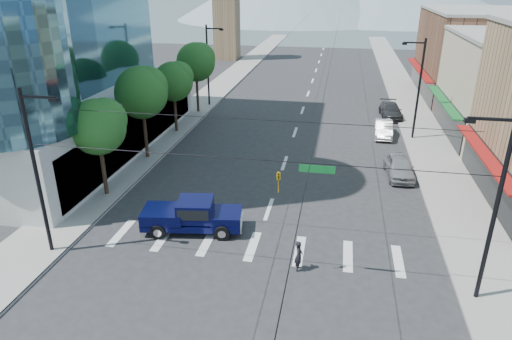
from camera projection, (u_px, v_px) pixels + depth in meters
The scene contains 16 objects.
ground at pixel (251, 262), 23.84m from camera, with size 160.00×160.00×0.00m, color #28282B.
sidewalk_left at pixel (221, 86), 62.03m from camera, with size 4.00×120.00×0.15m, color gray.
sidewalk_right at pixel (404, 93), 58.00m from camera, with size 4.00×120.00×0.15m, color gray.
shop_far at pixel (478, 56), 54.73m from camera, with size 12.00×18.00×10.00m, color brown.
tree_near at pixel (100, 125), 29.27m from camera, with size 3.65×3.64×6.71m.
tree_midnear at pixel (143, 91), 35.37m from camera, with size 4.09×4.09×7.52m.
tree_midfar at pixel (175, 80), 41.94m from camera, with size 3.65×3.64×6.71m.
tree_far at pixel (197, 61), 48.04m from camera, with size 4.09×4.09×7.52m.
signal_rig at pixel (250, 190), 21.09m from camera, with size 21.80×0.20×9.00m.
lamp_pole_nw at pixel (209, 63), 50.86m from camera, with size 2.00×0.25×9.00m.
lamp_pole_ne at pixel (418, 86), 40.03m from camera, with size 2.00×0.25×9.00m.
pickup_truck at pixel (192, 215), 26.44m from camera, with size 6.07×2.93×1.98m.
pedestrian at pixel (299, 256), 22.92m from camera, with size 0.60×0.40×1.66m, color black.
parked_car_near at pixel (399, 167), 33.82m from camera, with size 1.85×4.59×1.56m, color #9E9DA2.
parked_car_mid at pixel (384, 129), 42.38m from camera, with size 1.53×4.39×1.45m, color silver.
parked_car_far at pixel (391, 111), 48.17m from camera, with size 2.04×5.02×1.46m, color #313033.
Camera 1 is at (3.93, -19.68, 13.75)m, focal length 32.00 mm.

